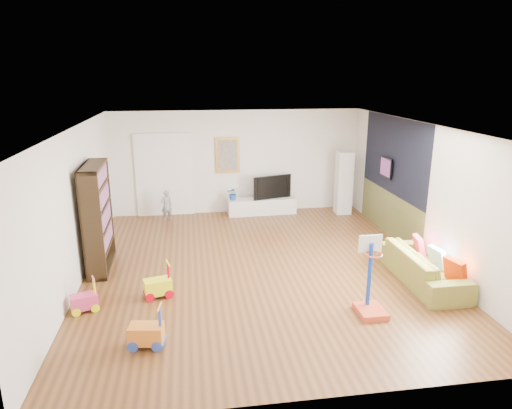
{
  "coord_description": "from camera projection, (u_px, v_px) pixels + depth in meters",
  "views": [
    {
      "loc": [
        -1.26,
        -8.02,
        3.62
      ],
      "look_at": [
        0.0,
        0.4,
        1.15
      ],
      "focal_mm": 32.0,
      "sensor_mm": 36.0,
      "label": 1
    }
  ],
  "objects": [
    {
      "name": "floor",
      "position": [
        259.0,
        267.0,
        8.81
      ],
      "size": [
        6.5,
        7.5,
        0.0
      ],
      "primitive_type": "cube",
      "color": "brown",
      "rests_on": "ground"
    },
    {
      "name": "pillow_left",
      "position": [
        455.0,
        270.0,
        7.54
      ],
      "size": [
        0.2,
        0.42,
        0.41
      ],
      "primitive_type": "cube",
      "rotation": [
        0.0,
        0.0,
        0.25
      ],
      "color": "#AF2800",
      "rests_on": "sofa"
    },
    {
      "name": "painting_back",
      "position": [
        228.0,
        155.0,
        11.86
      ],
      "size": [
        0.62,
        0.06,
        0.92
      ],
      "primitive_type": "cube",
      "color": "gold",
      "rests_on": "wall_back"
    },
    {
      "name": "pillow_center",
      "position": [
        437.0,
        257.0,
        8.07
      ],
      "size": [
        0.15,
        0.38,
        0.37
      ],
      "primitive_type": "cube",
      "rotation": [
        0.0,
        0.0,
        0.14
      ],
      "color": "silver",
      "rests_on": "sofa"
    },
    {
      "name": "media_console",
      "position": [
        262.0,
        206.0,
        12.1
      ],
      "size": [
        1.81,
        0.51,
        0.42
      ],
      "primitive_type": "cube",
      "rotation": [
        0.0,
        0.0,
        0.04
      ],
      "color": "silver",
      "rests_on": "ground"
    },
    {
      "name": "artwork_right",
      "position": [
        386.0,
        167.0,
        10.34
      ],
      "size": [
        0.04,
        0.56,
        0.46
      ],
      "primitive_type": "cube",
      "color": "#7F3F8C",
      "rests_on": "wall_right"
    },
    {
      "name": "ceiling",
      "position": [
        259.0,
        127.0,
        8.05
      ],
      "size": [
        6.5,
        7.5,
        0.0
      ],
      "primitive_type": "cube",
      "color": "white",
      "rests_on": "ground"
    },
    {
      "name": "ride_on_yellow",
      "position": [
        158.0,
        281.0,
        7.57
      ],
      "size": [
        0.5,
        0.37,
        0.59
      ],
      "primitive_type": "cube",
      "rotation": [
        0.0,
        0.0,
        0.24
      ],
      "color": "#F4FE19",
      "rests_on": "ground"
    },
    {
      "name": "doorway",
      "position": [
        164.0,
        176.0,
        11.76
      ],
      "size": [
        1.45,
        0.06,
        2.1
      ],
      "primitive_type": "cube",
      "color": "white",
      "rests_on": "ground"
    },
    {
      "name": "tv",
      "position": [
        271.0,
        186.0,
        12.03
      ],
      "size": [
        1.07,
        0.44,
        0.62
      ],
      "primitive_type": "imported",
      "rotation": [
        0.0,
        0.0,
        0.29
      ],
      "color": "black",
      "rests_on": "media_console"
    },
    {
      "name": "wall_front",
      "position": [
        314.0,
        294.0,
        4.87
      ],
      "size": [
        6.5,
        0.0,
        2.7
      ],
      "primitive_type": "cube",
      "color": "silver",
      "rests_on": "ground"
    },
    {
      "name": "basketball_hoop",
      "position": [
        373.0,
        277.0,
        6.94
      ],
      "size": [
        0.43,
        0.52,
        1.25
      ],
      "primitive_type": "cube",
      "rotation": [
        0.0,
        0.0,
        0.01
      ],
      "color": "#C44628",
      "rests_on": "ground"
    },
    {
      "name": "ride_on_pink",
      "position": [
        84.0,
        296.0,
        7.12
      ],
      "size": [
        0.45,
        0.36,
        0.53
      ],
      "primitive_type": "cube",
      "rotation": [
        0.0,
        0.0,
        0.32
      ],
      "color": "#DB3871",
      "rests_on": "ground"
    },
    {
      "name": "wall_right",
      "position": [
        424.0,
        193.0,
        8.89
      ],
      "size": [
        0.0,
        7.5,
        2.7
      ],
      "primitive_type": "cube",
      "color": "silver",
      "rests_on": "ground"
    },
    {
      "name": "navy_accent",
      "position": [
        394.0,
        156.0,
        10.08
      ],
      "size": [
        0.01,
        3.2,
        1.7
      ],
      "primitive_type": "cube",
      "color": "black",
      "rests_on": "wall_right"
    },
    {
      "name": "child",
      "position": [
        166.0,
        206.0,
        11.49
      ],
      "size": [
        0.34,
        0.29,
        0.79
      ],
      "primitive_type": "imported",
      "rotation": [
        0.0,
        0.0,
        3.54
      ],
      "color": "gray",
      "rests_on": "ground"
    },
    {
      "name": "pillow_right",
      "position": [
        419.0,
        245.0,
        8.63
      ],
      "size": [
        0.15,
        0.37,
        0.36
      ],
      "primitive_type": "cube",
      "rotation": [
        0.0,
        0.0,
        -0.17
      ],
      "color": "#D12D48",
      "rests_on": "sofa"
    },
    {
      "name": "ride_on_orange",
      "position": [
        146.0,
        327.0,
        6.18
      ],
      "size": [
        0.5,
        0.35,
        0.61
      ],
      "primitive_type": "cube",
      "rotation": [
        0.0,
        0.0,
        -0.14
      ],
      "color": "orange",
      "rests_on": "ground"
    },
    {
      "name": "bookshelf",
      "position": [
        97.0,
        217.0,
        8.55
      ],
      "size": [
        0.4,
        1.39,
        2.01
      ],
      "primitive_type": "cube",
      "rotation": [
        0.0,
        0.0,
        0.03
      ],
      "color": "black",
      "rests_on": "ground"
    },
    {
      "name": "vase_plant",
      "position": [
        233.0,
        193.0,
        11.85
      ],
      "size": [
        0.37,
        0.34,
        0.35
      ],
      "primitive_type": "imported",
      "rotation": [
        0.0,
        0.0,
        -0.22
      ],
      "color": "#214B93",
      "rests_on": "media_console"
    },
    {
      "name": "olive_wainscot",
      "position": [
        389.0,
        214.0,
        10.46
      ],
      "size": [
        0.01,
        3.2,
        1.0
      ],
      "primitive_type": "cube",
      "color": "brown",
      "rests_on": "wall_right"
    },
    {
      "name": "wall_back",
      "position": [
        237.0,
        162.0,
        11.99
      ],
      "size": [
        6.5,
        0.0,
        2.7
      ],
      "primitive_type": "cube",
      "color": "silver",
      "rests_on": "ground"
    },
    {
      "name": "wall_left",
      "position": [
        76.0,
        208.0,
        7.97
      ],
      "size": [
        0.0,
        7.5,
        2.7
      ],
      "primitive_type": "cube",
      "color": "white",
      "rests_on": "ground"
    },
    {
      "name": "sofa",
      "position": [
        423.0,
        267.0,
        8.11
      ],
      "size": [
        0.8,
        2.04,
        0.59
      ],
      "primitive_type": "imported",
      "rotation": [
        0.0,
        0.0,
        1.57
      ],
      "color": "olive",
      "rests_on": "ground"
    },
    {
      "name": "tall_cabinet",
      "position": [
        344.0,
        183.0,
        11.99
      ],
      "size": [
        0.4,
        0.4,
        1.66
      ],
      "primitive_type": "cube",
      "rotation": [
        0.0,
        0.0,
        -0.04
      ],
      "color": "silver",
      "rests_on": "ground"
    }
  ]
}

